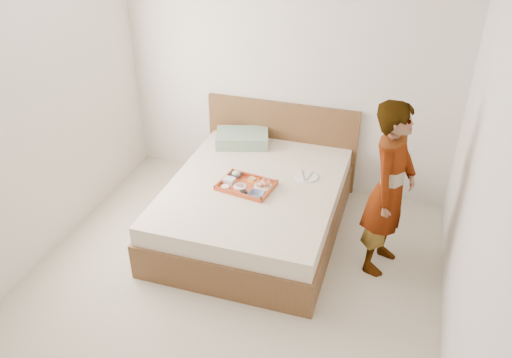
{
  "coord_description": "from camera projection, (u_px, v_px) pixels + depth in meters",
  "views": [
    {
      "loc": [
        1.23,
        -2.94,
        3.13
      ],
      "look_at": [
        0.02,
        0.9,
        0.65
      ],
      "focal_mm": 36.55,
      "sensor_mm": 36.0,
      "label": 1
    }
  ],
  "objects": [
    {
      "name": "sauce_dish",
      "position": [
        244.0,
        193.0,
        4.7
      ],
      "size": [
        0.08,
        0.08,
        0.03
      ],
      "primitive_type": "cylinder",
      "rotation": [
        0.0,
        0.0,
        -0.15
      ],
      "color": "black",
      "rests_on": "tray"
    },
    {
      "name": "prawn_plate",
      "position": [
        263.0,
        187.0,
        4.81
      ],
      "size": [
        0.19,
        0.19,
        0.01
      ],
      "primitive_type": "cylinder",
      "rotation": [
        0.0,
        0.0,
        -0.15
      ],
      "color": "white",
      "rests_on": "tray"
    },
    {
      "name": "dinner_plate",
      "position": [
        306.0,
        177.0,
        4.98
      ],
      "size": [
        0.23,
        0.23,
        0.01
      ],
      "primitive_type": "cylinder",
      "rotation": [
        0.0,
        0.0,
        0.04
      ],
      "color": "white",
      "rests_on": "bed"
    },
    {
      "name": "ground",
      "position": [
        222.0,
        299.0,
        4.34
      ],
      "size": [
        3.5,
        4.0,
        0.01
      ],
      "primitive_type": "cube",
      "color": "beige",
      "rests_on": "ground"
    },
    {
      "name": "wall_left",
      "position": [
        9.0,
        131.0,
        4.11
      ],
      "size": [
        0.01,
        4.0,
        2.6
      ],
      "primitive_type": "cube",
      "color": "silver",
      "rests_on": "ground"
    },
    {
      "name": "bed",
      "position": [
        254.0,
        207.0,
        5.02
      ],
      "size": [
        1.65,
        2.0,
        0.53
      ],
      "primitive_type": "cube",
      "color": "brown",
      "rests_on": "ground"
    },
    {
      "name": "wall_back",
      "position": [
        287.0,
        70.0,
        5.28
      ],
      "size": [
        3.5,
        0.01,
        2.6
      ],
      "primitive_type": "cube",
      "color": "silver",
      "rests_on": "ground"
    },
    {
      "name": "salad_bowl",
      "position": [
        236.0,
        175.0,
        4.96
      ],
      "size": [
        0.12,
        0.12,
        0.03
      ],
      "primitive_type": "imported",
      "rotation": [
        0.0,
        0.0,
        -0.15
      ],
      "color": "navy",
      "rests_on": "tray"
    },
    {
      "name": "person",
      "position": [
        390.0,
        189.0,
        4.32
      ],
      "size": [
        0.51,
        0.65,
        1.58
      ],
      "primitive_type": "imported",
      "rotation": [
        0.0,
        0.0,
        1.31
      ],
      "color": "white",
      "rests_on": "ground"
    },
    {
      "name": "pillow",
      "position": [
        242.0,
        138.0,
        5.54
      ],
      "size": [
        0.63,
        0.52,
        0.13
      ],
      "primitive_type": "cube",
      "rotation": [
        0.0,
        0.0,
        0.3
      ],
      "color": "gray",
      "rests_on": "bed"
    },
    {
      "name": "cheese_round",
      "position": [
        225.0,
        187.0,
        4.78
      ],
      "size": [
        0.08,
        0.08,
        0.03
      ],
      "primitive_type": "cylinder",
      "rotation": [
        0.0,
        0.0,
        -0.15
      ],
      "color": "white",
      "rests_on": "tray"
    },
    {
      "name": "navy_bowl_big",
      "position": [
        256.0,
        195.0,
        4.67
      ],
      "size": [
        0.16,
        0.16,
        0.03
      ],
      "primitive_type": "imported",
      "rotation": [
        0.0,
        0.0,
        -0.15
      ],
      "color": "navy",
      "rests_on": "tray"
    },
    {
      "name": "tray",
      "position": [
        246.0,
        185.0,
        4.82
      ],
      "size": [
        0.54,
        0.43,
        0.04
      ],
      "primitive_type": "cube",
      "rotation": [
        0.0,
        0.0,
        -0.15
      ],
      "color": "#AF5622",
      "rests_on": "bed"
    },
    {
      "name": "meat_plate",
      "position": [
        240.0,
        186.0,
        4.81
      ],
      "size": [
        0.14,
        0.14,
        0.01
      ],
      "primitive_type": "cylinder",
      "rotation": [
        0.0,
        0.0,
        -0.15
      ],
      "color": "white",
      "rests_on": "tray"
    },
    {
      "name": "wall_right",
      "position": [
        480.0,
        207.0,
        3.21
      ],
      "size": [
        0.01,
        4.0,
        2.6
      ],
      "primitive_type": "cube",
      "color": "silver",
      "rests_on": "ground"
    },
    {
      "name": "plastic_tub",
      "position": [
        229.0,
        180.0,
        4.87
      ],
      "size": [
        0.11,
        0.1,
        0.04
      ],
      "primitive_type": "cube",
      "rotation": [
        0.0,
        0.0,
        -0.15
      ],
      "color": "silver",
      "rests_on": "tray"
    },
    {
      "name": "headboard",
      "position": [
        281.0,
        143.0,
        5.7
      ],
      "size": [
        1.65,
        0.06,
        0.95
      ],
      "primitive_type": "cube",
      "color": "brown",
      "rests_on": "ground"
    },
    {
      "name": "bread_plate",
      "position": [
        253.0,
        180.0,
        4.9
      ],
      "size": [
        0.14,
        0.14,
        0.01
      ],
      "primitive_type": "cylinder",
      "rotation": [
        0.0,
        0.0,
        -0.15
      ],
      "color": "orange",
      "rests_on": "tray"
    }
  ]
}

